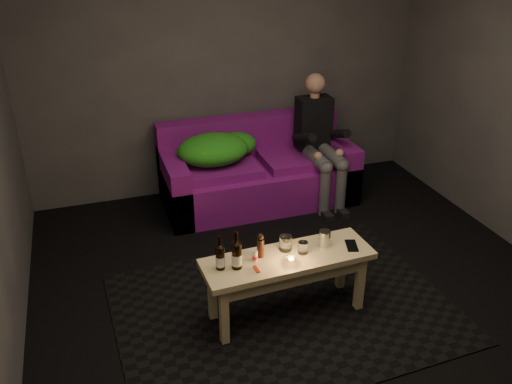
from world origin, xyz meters
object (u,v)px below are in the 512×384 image
at_px(beer_bottle_a, 220,257).
at_px(steel_cup, 325,238).
at_px(sofa, 257,173).
at_px(coffee_table, 288,267).
at_px(person, 319,138).
at_px(beer_bottle_b, 237,255).

distance_m(beer_bottle_a, steel_cup, 0.77).
relative_size(sofa, beer_bottle_a, 7.52).
relative_size(sofa, coffee_table, 1.54).
xyz_separation_m(beer_bottle_a, steel_cup, (0.77, 0.04, -0.03)).
height_order(sofa, steel_cup, sofa).
height_order(person, coffee_table, person).
relative_size(person, beer_bottle_b, 4.53).
bearing_deg(beer_bottle_a, coffee_table, -0.60).
distance_m(sofa, person, 0.71).
distance_m(coffee_table, steel_cup, 0.33).
bearing_deg(sofa, beer_bottle_a, -115.53).
bearing_deg(coffee_table, beer_bottle_b, -176.83).
distance_m(beer_bottle_a, beer_bottle_b, 0.11).
distance_m(person, steel_cup, 1.72).
bearing_deg(sofa, steel_cup, -92.57).
bearing_deg(sofa, beer_bottle_b, -112.41).
xyz_separation_m(sofa, beer_bottle_a, (-0.85, -1.77, 0.29)).
xyz_separation_m(person, beer_bottle_b, (-1.33, -1.65, -0.06)).
bearing_deg(coffee_table, beer_bottle_a, 179.40).
height_order(coffee_table, beer_bottle_b, beer_bottle_b).
height_order(beer_bottle_a, steel_cup, beer_bottle_a).
height_order(person, beer_bottle_b, person).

